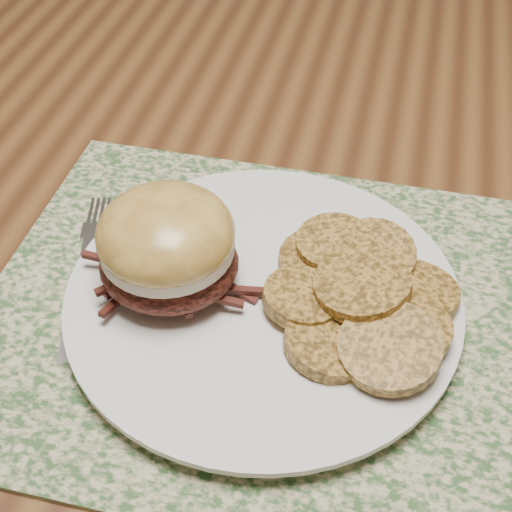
{
  "coord_description": "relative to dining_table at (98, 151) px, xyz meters",
  "views": [
    {
      "loc": [
        0.31,
        -0.58,
        1.14
      ],
      "look_at": [
        0.23,
        -0.24,
        0.79
      ],
      "focal_mm": 50.0,
      "sensor_mm": 36.0,
      "label": 1
    }
  ],
  "objects": [
    {
      "name": "ground",
      "position": [
        0.0,
        0.0,
        -0.67
      ],
      "size": [
        3.5,
        3.5,
        0.0
      ],
      "primitive_type": "plane",
      "color": "brown",
      "rests_on": "ground"
    },
    {
      "name": "dinner_plate",
      "position": [
        0.24,
        -0.25,
        0.09
      ],
      "size": [
        0.26,
        0.26,
        0.02
      ],
      "primitive_type": "cylinder",
      "color": "silver",
      "rests_on": "placemat"
    },
    {
      "name": "placemat",
      "position": [
        0.27,
        -0.26,
        0.08
      ],
      "size": [
        0.45,
        0.33,
        0.0
      ],
      "primitive_type": "cube",
      "color": "#34572C",
      "rests_on": "dining_table"
    },
    {
      "name": "dining_table",
      "position": [
        0.0,
        0.0,
        0.0
      ],
      "size": [
        1.5,
        0.9,
        0.75
      ],
      "color": "brown",
      "rests_on": "ground"
    },
    {
      "name": "pork_sandwich",
      "position": [
        0.18,
        -0.26,
        0.13
      ],
      "size": [
        0.1,
        0.1,
        0.07
      ],
      "rotation": [
        0.0,
        0.0,
        0.09
      ],
      "color": "black",
      "rests_on": "dinner_plate"
    },
    {
      "name": "fork",
      "position": [
        0.11,
        -0.25,
        0.09
      ],
      "size": [
        0.06,
        0.17,
        0.0
      ],
      "rotation": [
        0.0,
        0.0,
        0.25
      ],
      "color": "silver",
      "rests_on": "placemat"
    },
    {
      "name": "roasted_potatoes",
      "position": [
        0.31,
        -0.25,
        0.11
      ],
      "size": [
        0.15,
        0.16,
        0.04
      ],
      "color": "#A77731",
      "rests_on": "dinner_plate"
    }
  ]
}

